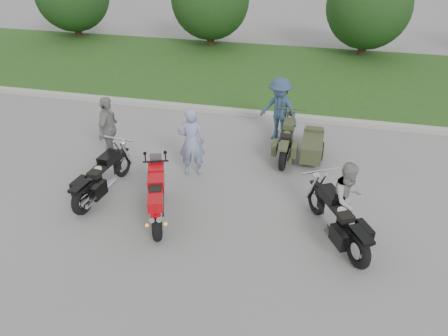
% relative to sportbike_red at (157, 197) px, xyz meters
% --- Properties ---
extents(ground, '(80.00, 80.00, 0.00)m').
position_rel_sportbike_red_xyz_m(ground, '(0.64, -0.14, -0.57)').
color(ground, gray).
rests_on(ground, ground).
extents(curb, '(60.00, 0.30, 0.15)m').
position_rel_sportbike_red_xyz_m(curb, '(0.64, 5.86, -0.50)').
color(curb, '#A9A69F').
rests_on(curb, ground).
extents(grass_strip, '(60.00, 8.00, 0.14)m').
position_rel_sportbike_red_xyz_m(grass_strip, '(0.64, 10.01, -0.50)').
color(grass_strip, '#3A6321').
rests_on(grass_strip, ground).
extents(tree_mid_left, '(3.60, 3.60, 4.00)m').
position_rel_sportbike_red_xyz_m(tree_mid_left, '(-2.36, 13.36, 1.62)').
color(tree_mid_left, '#3F2B1C').
rests_on(tree_mid_left, ground).
extents(tree_mid_right, '(3.60, 3.60, 4.00)m').
position_rel_sportbike_red_xyz_m(tree_mid_right, '(4.64, 13.36, 1.62)').
color(tree_mid_right, '#3F2B1C').
rests_on(tree_mid_right, ground).
extents(sportbike_red, '(0.87, 1.98, 0.97)m').
position_rel_sportbike_red_xyz_m(sportbike_red, '(0.00, 0.00, 0.00)').
color(sportbike_red, black).
rests_on(sportbike_red, ground).
extents(cruiser_left, '(0.49, 2.31, 0.89)m').
position_rel_sportbike_red_xyz_m(cruiser_left, '(-1.57, 0.54, -0.12)').
color(cruiser_left, black).
rests_on(cruiser_left, ground).
extents(cruiser_right, '(1.30, 2.16, 0.92)m').
position_rel_sportbike_red_xyz_m(cruiser_right, '(3.75, 0.16, -0.10)').
color(cruiser_right, black).
rests_on(cruiser_right, ground).
extents(cruiser_sidecar, '(1.13, 2.25, 0.87)m').
position_rel_sportbike_red_xyz_m(cruiser_sidecar, '(2.76, 3.38, -0.17)').
color(cruiser_sidecar, black).
rests_on(cruiser_sidecar, ground).
extents(person_stripe, '(0.73, 0.56, 1.78)m').
position_rel_sportbike_red_xyz_m(person_stripe, '(0.17, 1.97, 0.32)').
color(person_stripe, '#8991BB').
rests_on(person_stripe, ground).
extents(person_grey, '(0.98, 0.96, 1.60)m').
position_rel_sportbike_red_xyz_m(person_grey, '(3.86, 0.49, 0.23)').
color(person_grey, gray).
rests_on(person_grey, ground).
extents(person_denim, '(1.37, 1.14, 1.85)m').
position_rel_sportbike_red_xyz_m(person_denim, '(2.01, 4.36, 0.35)').
color(person_denim, '#2E4863').
rests_on(person_denim, ground).
extents(person_back, '(0.53, 1.07, 1.77)m').
position_rel_sportbike_red_xyz_m(person_back, '(-2.10, 2.13, 0.31)').
color(person_back, gray).
rests_on(person_back, ground).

